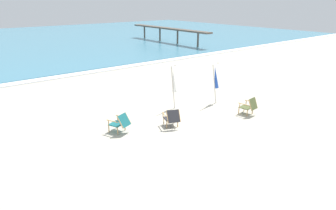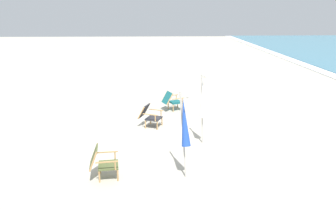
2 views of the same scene
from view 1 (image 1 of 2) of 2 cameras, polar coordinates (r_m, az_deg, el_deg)
name	(u,v)px [view 1 (image 1 of 2)]	position (r m, az deg, el deg)	size (l,w,h in m)	color
ground_plane	(198,124)	(12.66, 5.70, -3.59)	(80.00, 80.00, 0.00)	#B7AF9E
sea	(14,42)	(41.37, -27.35, 10.60)	(80.00, 40.00, 0.10)	teal
surf_band	(83,73)	(22.12, -15.89, 5.93)	(80.00, 1.10, 0.06)	white
beach_chair_far_center	(172,117)	(12.12, 0.75, -2.38)	(0.81, 0.91, 0.79)	#28282D
beach_chair_back_left	(120,122)	(11.81, -9.11, -3.27)	(0.82, 0.93, 0.77)	#196066
beach_chair_front_left	(249,106)	(13.91, 15.21, -0.13)	(0.66, 0.76, 0.81)	#515B33
umbrella_furled_white	(174,81)	(13.91, 1.09, 4.67)	(0.41, 0.29, 2.11)	#B7B2A8
umbrella_furled_blue	(216,77)	(14.78, 9.05, 5.20)	(0.62, 0.34, 2.07)	#B7B2A8
pier_distant	(168,29)	(36.10, 0.08, 14.20)	(0.90, 13.30, 1.78)	brown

